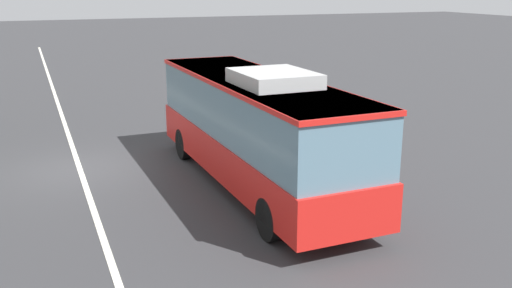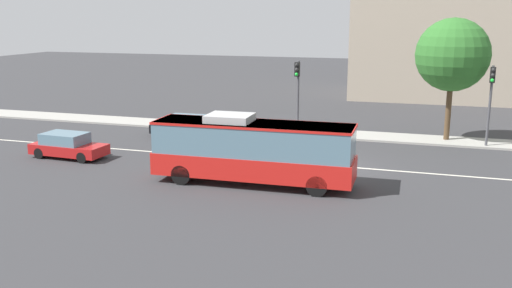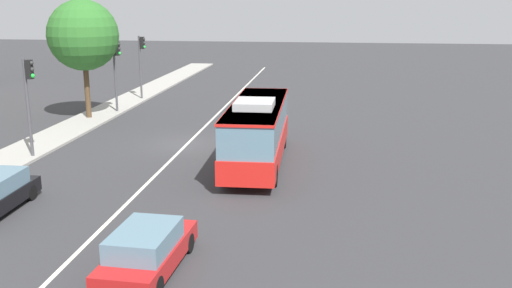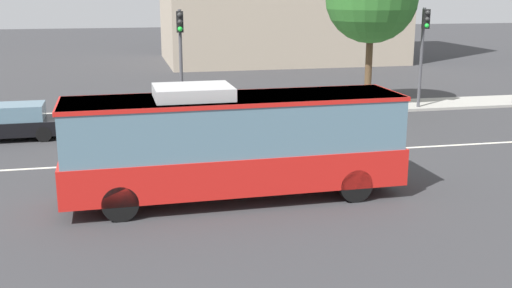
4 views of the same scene
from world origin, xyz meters
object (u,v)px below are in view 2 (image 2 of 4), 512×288
sedan_black (185,126)px  transit_bus (253,148)px  traffic_light_near_corner (491,92)px  traffic_light_mid_block (298,85)px  street_tree_kerbside_left (453,55)px  sedan_red (68,146)px

sedan_black → transit_bus: bearing=128.8°
traffic_light_near_corner → traffic_light_mid_block: size_ratio=1.00×
transit_bus → traffic_light_mid_block: (-0.48, 11.62, 1.75)m
transit_bus → traffic_light_near_corner: 16.72m
sedan_black → street_tree_kerbside_left: (17.32, 3.62, 4.99)m
traffic_light_mid_block → transit_bus: bearing=6.7°
traffic_light_near_corner → traffic_light_mid_block: same height
traffic_light_near_corner → traffic_light_mid_block: (-12.28, -0.09, 0.00)m
sedan_black → sedan_red: (-4.13, -7.58, 0.00)m
transit_bus → street_tree_kerbside_left: (9.43, 12.98, 3.90)m
sedan_black → sedan_red: size_ratio=0.99×
sedan_black → sedan_red: same height
traffic_light_near_corner → street_tree_kerbside_left: (-2.38, 1.27, 2.15)m
transit_bus → sedan_black: (-7.89, 9.36, -1.09)m
sedan_black → sedan_red: 8.64m
sedan_black → traffic_light_near_corner: size_ratio=0.87×
traffic_light_near_corner → street_tree_kerbside_left: size_ratio=0.64×
sedan_red → traffic_light_near_corner: bearing=25.5°
traffic_light_near_corner → traffic_light_mid_block: 12.28m
sedan_red → traffic_light_near_corner: (23.83, 9.93, 2.84)m
transit_bus → street_tree_kerbside_left: street_tree_kerbside_left is taller
transit_bus → sedan_red: size_ratio=2.19×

